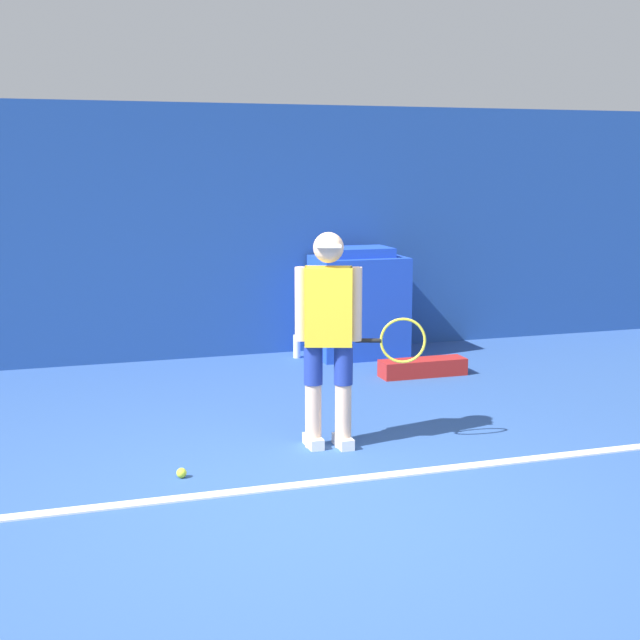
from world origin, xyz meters
The scene contains 8 objects.
ground_plane centered at (0.00, 0.00, 0.00)m, with size 24.00×24.00×0.00m, color #2D5193.
back_wall centered at (0.00, 4.48, 1.34)m, with size 24.00×0.10×2.68m.
court_baseline centered at (0.00, 0.38, 0.01)m, with size 21.60×0.10×0.01m.
tennis_player centered at (0.49, 1.10, 0.88)m, with size 0.91×0.39×1.59m.
tennis_ball centered at (-0.66, 0.77, 0.03)m, with size 0.07×0.07×0.07m.
covered_chair centered at (1.78, 4.03, 0.57)m, with size 0.95×0.70×1.18m.
equipment_bag centered at (2.06, 2.94, 0.08)m, with size 0.86×0.25×0.17m.
water_bottle centered at (1.11, 4.11, 0.13)m, with size 0.08×0.08×0.27m.
Camera 1 is at (-1.49, -4.91, 2.07)m, focal length 50.00 mm.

